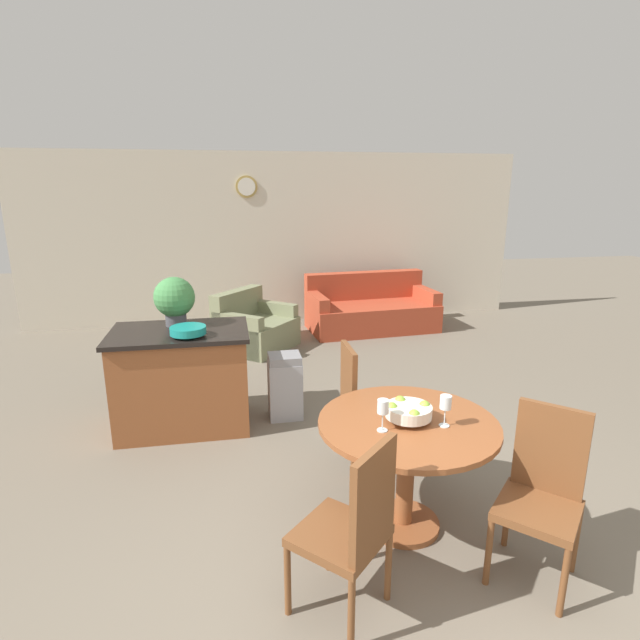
% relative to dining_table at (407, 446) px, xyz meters
% --- Properties ---
extents(ground_plane, '(24.00, 24.00, 0.00)m').
position_rel_dining_table_xyz_m(ground_plane, '(-0.24, -0.73, -0.59)').
color(ground_plane, '#706656').
extents(wall_back, '(8.00, 0.09, 2.70)m').
position_rel_dining_table_xyz_m(wall_back, '(-0.24, 5.41, 0.76)').
color(wall_back, beige).
rests_on(wall_back, ground_plane).
extents(dining_table, '(1.13, 1.13, 0.76)m').
position_rel_dining_table_xyz_m(dining_table, '(0.00, 0.00, 0.00)').
color(dining_table, brown).
rests_on(dining_table, ground_plane).
extents(dining_chair_near_left, '(0.59, 0.59, 1.00)m').
position_rel_dining_table_xyz_m(dining_chair_near_left, '(-0.51, -0.62, -0.05)').
color(dining_chair_near_left, brown).
rests_on(dining_chair_near_left, ground_plane).
extents(dining_chair_near_right, '(0.59, 0.59, 1.00)m').
position_rel_dining_table_xyz_m(dining_chair_near_right, '(0.62, -0.51, -0.05)').
color(dining_chair_near_right, brown).
rests_on(dining_chair_near_right, ground_plane).
extents(dining_chair_far_side, '(0.42, 0.42, 1.00)m').
position_rel_dining_table_xyz_m(dining_chair_far_side, '(-0.08, 0.80, -0.05)').
color(dining_chair_far_side, brown).
rests_on(dining_chair_far_side, ground_plane).
extents(fruit_bowl, '(0.29, 0.29, 0.12)m').
position_rel_dining_table_xyz_m(fruit_bowl, '(-0.00, 0.00, 0.24)').
color(fruit_bowl, silver).
rests_on(fruit_bowl, dining_table).
extents(wine_glass_left, '(0.07, 0.07, 0.20)m').
position_rel_dining_table_xyz_m(wine_glass_left, '(-0.20, -0.09, 0.32)').
color(wine_glass_left, silver).
rests_on(wine_glass_left, dining_table).
extents(wine_glass_right, '(0.07, 0.07, 0.20)m').
position_rel_dining_table_xyz_m(wine_glass_right, '(0.19, -0.11, 0.32)').
color(wine_glass_right, silver).
rests_on(wine_glass_right, dining_table).
extents(kitchen_island, '(1.22, 0.80, 0.93)m').
position_rel_dining_table_xyz_m(kitchen_island, '(-1.52, 1.75, -0.12)').
color(kitchen_island, brown).
rests_on(kitchen_island, ground_plane).
extents(teal_bowl, '(0.31, 0.31, 0.09)m').
position_rel_dining_table_xyz_m(teal_bowl, '(-1.42, 1.55, 0.39)').
color(teal_bowl, teal).
rests_on(teal_bowl, kitchen_island).
extents(potted_plant, '(0.37, 0.37, 0.45)m').
position_rel_dining_table_xyz_m(potted_plant, '(-1.56, 1.94, 0.59)').
color(potted_plant, '#4C4C51').
rests_on(potted_plant, kitchen_island).
extents(trash_bin, '(0.32, 0.28, 0.63)m').
position_rel_dining_table_xyz_m(trash_bin, '(-0.58, 1.76, -0.27)').
color(trash_bin, '#9E9EA3').
rests_on(trash_bin, ground_plane).
extents(couch, '(2.00, 1.12, 0.85)m').
position_rel_dining_table_xyz_m(couch, '(1.11, 4.62, -0.30)').
color(couch, '#B24228').
rests_on(couch, ground_plane).
extents(armchair, '(1.24, 1.26, 0.79)m').
position_rel_dining_table_xyz_m(armchair, '(-0.74, 3.97, -0.31)').
color(armchair, '#7A7F5B').
rests_on(armchair, ground_plane).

